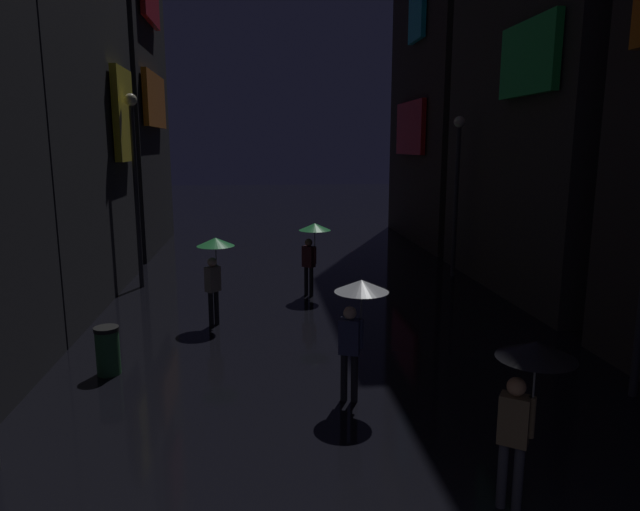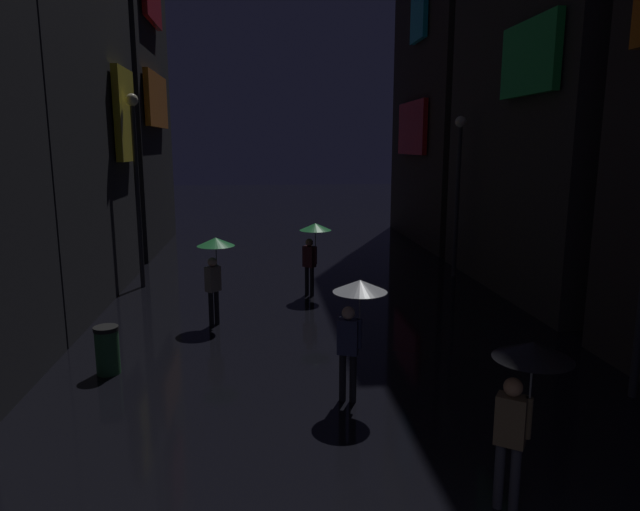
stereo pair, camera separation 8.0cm
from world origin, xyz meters
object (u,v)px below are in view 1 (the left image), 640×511
at_px(pedestrian_midstreet_centre_black, 529,379).
at_px(pedestrian_foreground_left_clear, 358,306).
at_px(trash_bin, 108,350).
at_px(streetlamp_right_far, 457,177).
at_px(pedestrian_near_crossing_green, 313,239).
at_px(streetlamp_left_far, 135,169).
at_px(pedestrian_foreground_right_green, 215,257).

distance_m(pedestrian_midstreet_centre_black, pedestrian_foreground_left_clear, 3.44).
xyz_separation_m(pedestrian_midstreet_centre_black, trash_bin, (-5.91, 4.81, -1.20)).
bearing_deg(trash_bin, pedestrian_foreground_left_clear, -20.47).
bearing_deg(streetlamp_right_far, pedestrian_near_crossing_green, -157.33).
distance_m(pedestrian_foreground_left_clear, streetlamp_right_far, 10.31).
bearing_deg(pedestrian_foreground_left_clear, streetlamp_left_far, 121.20).
bearing_deg(pedestrian_foreground_right_green, streetlamp_left_far, 122.56).
distance_m(pedestrian_foreground_left_clear, streetlamp_left_far, 10.18).
distance_m(pedestrian_near_crossing_green, pedestrian_foreground_left_clear, 6.94).
bearing_deg(pedestrian_foreground_right_green, streetlamp_right_far, 30.48).
distance_m(pedestrian_near_crossing_green, pedestrian_midstreet_centre_black, 10.18).
bearing_deg(pedestrian_near_crossing_green, pedestrian_midstreet_centre_black, -81.60).
height_order(pedestrian_near_crossing_green, trash_bin, pedestrian_near_crossing_green).
height_order(pedestrian_near_crossing_green, streetlamp_left_far, streetlamp_left_far).
relative_size(pedestrian_near_crossing_green, trash_bin, 2.28).
height_order(pedestrian_near_crossing_green, pedestrian_midstreet_centre_black, same).
distance_m(pedestrian_foreground_right_green, trash_bin, 3.64).
height_order(pedestrian_foreground_right_green, pedestrian_midstreet_centre_black, same).
distance_m(streetlamp_left_far, streetlamp_right_far, 10.01).
xyz_separation_m(pedestrian_near_crossing_green, streetlamp_left_far, (-5.12, 1.62, 1.91)).
bearing_deg(streetlamp_right_far, pedestrian_foreground_left_clear, -118.23).
xyz_separation_m(pedestrian_foreground_left_clear, streetlamp_right_far, (4.82, 8.98, 1.60)).
relative_size(pedestrian_foreground_right_green, pedestrian_midstreet_centre_black, 1.00).
bearing_deg(streetlamp_left_far, trash_bin, -84.19).
bearing_deg(pedestrian_near_crossing_green, pedestrian_foreground_left_clear, -89.49).
distance_m(pedestrian_foreground_right_green, streetlamp_left_far, 5.09).
xyz_separation_m(streetlamp_left_far, trash_bin, (0.70, -6.88, -3.11)).
xyz_separation_m(pedestrian_near_crossing_green, streetlamp_right_far, (4.88, 2.04, 1.60)).
bearing_deg(trash_bin, pedestrian_near_crossing_green, 49.98).
relative_size(pedestrian_near_crossing_green, pedestrian_midstreet_centre_black, 1.00).
distance_m(streetlamp_left_far, trash_bin, 7.58).
xyz_separation_m(pedestrian_near_crossing_green, pedestrian_foreground_left_clear, (0.06, -6.94, 0.00)).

